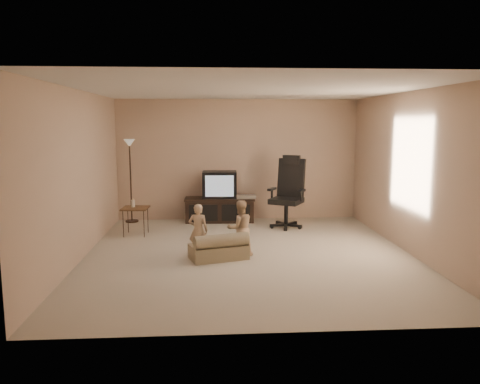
{
  "coord_description": "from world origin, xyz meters",
  "views": [
    {
      "loc": [
        -0.59,
        -7.0,
        2.02
      ],
      "look_at": [
        -0.09,
        0.6,
        0.89
      ],
      "focal_mm": 35.0,
      "sensor_mm": 36.0,
      "label": 1
    }
  ],
  "objects_px": {
    "office_chair": "(288,202)",
    "child_sofa": "(219,249)",
    "tv_stand": "(220,201)",
    "side_table": "(135,208)",
    "floor_lamp": "(130,162)",
    "toddler_right": "(240,228)",
    "toddler_left": "(198,230)"
  },
  "relations": [
    {
      "from": "office_chair",
      "to": "child_sofa",
      "type": "bearing_deg",
      "value": -93.89
    },
    {
      "from": "tv_stand",
      "to": "side_table",
      "type": "bearing_deg",
      "value": -143.21
    },
    {
      "from": "side_table",
      "to": "floor_lamp",
      "type": "relative_size",
      "value": 0.41
    },
    {
      "from": "floor_lamp",
      "to": "child_sofa",
      "type": "height_order",
      "value": "floor_lamp"
    },
    {
      "from": "office_chair",
      "to": "floor_lamp",
      "type": "bearing_deg",
      "value": -163.06
    },
    {
      "from": "side_table",
      "to": "toddler_right",
      "type": "relative_size",
      "value": 0.8
    },
    {
      "from": "toddler_right",
      "to": "floor_lamp",
      "type": "bearing_deg",
      "value": -64.58
    },
    {
      "from": "tv_stand",
      "to": "toddler_right",
      "type": "height_order",
      "value": "tv_stand"
    },
    {
      "from": "floor_lamp",
      "to": "child_sofa",
      "type": "distance_m",
      "value": 3.46
    },
    {
      "from": "side_table",
      "to": "toddler_right",
      "type": "bearing_deg",
      "value": -38.75
    },
    {
      "from": "child_sofa",
      "to": "toddler_right",
      "type": "relative_size",
      "value": 1.08
    },
    {
      "from": "office_chair",
      "to": "toddler_left",
      "type": "relative_size",
      "value": 1.71
    },
    {
      "from": "toddler_left",
      "to": "toddler_right",
      "type": "xyz_separation_m",
      "value": [
        0.63,
        0.03,
        0.02
      ]
    },
    {
      "from": "side_table",
      "to": "tv_stand",
      "type": "bearing_deg",
      "value": 35.27
    },
    {
      "from": "tv_stand",
      "to": "office_chair",
      "type": "distance_m",
      "value": 1.45
    },
    {
      "from": "toddler_left",
      "to": "toddler_right",
      "type": "relative_size",
      "value": 0.95
    },
    {
      "from": "tv_stand",
      "to": "floor_lamp",
      "type": "bearing_deg",
      "value": 179.67
    },
    {
      "from": "toddler_right",
      "to": "office_chair",
      "type": "bearing_deg",
      "value": -131.71
    },
    {
      "from": "floor_lamp",
      "to": "toddler_left",
      "type": "relative_size",
      "value": 2.07
    },
    {
      "from": "office_chair",
      "to": "toddler_right",
      "type": "bearing_deg",
      "value": -89.54
    },
    {
      "from": "office_chair",
      "to": "floor_lamp",
      "type": "height_order",
      "value": "floor_lamp"
    },
    {
      "from": "floor_lamp",
      "to": "child_sofa",
      "type": "bearing_deg",
      "value": -58.07
    },
    {
      "from": "side_table",
      "to": "floor_lamp",
      "type": "xyz_separation_m",
      "value": [
        -0.26,
        1.16,
        0.74
      ]
    },
    {
      "from": "office_chair",
      "to": "toddler_right",
      "type": "relative_size",
      "value": 1.63
    },
    {
      "from": "child_sofa",
      "to": "toddler_left",
      "type": "bearing_deg",
      "value": 135.39
    },
    {
      "from": "side_table",
      "to": "toddler_left",
      "type": "bearing_deg",
      "value": -51.56
    },
    {
      "from": "child_sofa",
      "to": "toddler_right",
      "type": "height_order",
      "value": "toddler_right"
    },
    {
      "from": "side_table",
      "to": "toddler_right",
      "type": "height_order",
      "value": "toddler_right"
    },
    {
      "from": "floor_lamp",
      "to": "child_sofa",
      "type": "relative_size",
      "value": 1.82
    },
    {
      "from": "floor_lamp",
      "to": "tv_stand",
      "type": "bearing_deg",
      "value": -1.85
    },
    {
      "from": "office_chair",
      "to": "toddler_right",
      "type": "distance_m",
      "value": 2.2
    },
    {
      "from": "toddler_left",
      "to": "office_chair",
      "type": "bearing_deg",
      "value": -120.2
    }
  ]
}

